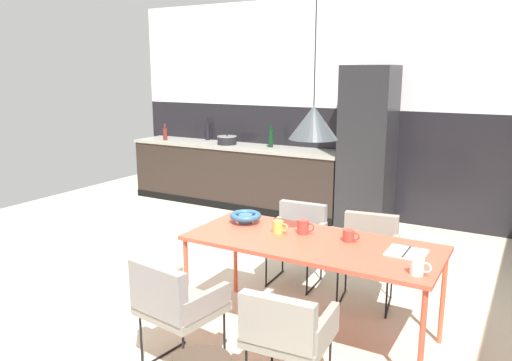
{
  "coord_description": "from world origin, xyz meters",
  "views": [
    {
      "loc": [
        2.22,
        -3.2,
        1.96
      ],
      "look_at": [
        -0.2,
        1.03,
        0.89
      ],
      "focal_mm": 35.23,
      "sensor_mm": 36.0,
      "label": 1
    }
  ],
  "objects_px": {
    "mug_short_terracotta": "(418,267)",
    "pendant_lamp_over_table_near": "(313,122)",
    "bottle_vinegar_dark": "(271,138)",
    "bottle_oil_tall": "(165,134)",
    "mug_white_ceramic": "(303,227)",
    "mug_tall_blue": "(278,227)",
    "armchair_head_of_table": "(368,246)",
    "cooking_pot": "(227,140)",
    "refrigerator_column": "(367,147)",
    "armchair_by_stool": "(298,232)",
    "mug_dark_espresso": "(349,236)",
    "open_book": "(407,253)",
    "bottle_spice_small": "(208,131)",
    "armchair_near_window": "(286,328)",
    "dining_table": "(311,247)",
    "armchair_facing_counter": "(173,300)",
    "fruit_bowl": "(245,216)"
  },
  "relations": [
    {
      "from": "mug_tall_blue",
      "to": "refrigerator_column",
      "type": "bearing_deg",
      "value": 94.33
    },
    {
      "from": "mug_tall_blue",
      "to": "bottle_spice_small",
      "type": "xyz_separation_m",
      "value": [
        -2.83,
        3.11,
        0.25
      ]
    },
    {
      "from": "armchair_near_window",
      "to": "dining_table",
      "type": "bearing_deg",
      "value": 99.0
    },
    {
      "from": "refrigerator_column",
      "to": "mug_dark_espresso",
      "type": "xyz_separation_m",
      "value": [
        0.75,
        -2.79,
        -0.23
      ]
    },
    {
      "from": "pendant_lamp_over_table_near",
      "to": "cooking_pot",
      "type": "bearing_deg",
      "value": 131.78
    },
    {
      "from": "armchair_by_stool",
      "to": "bottle_vinegar_dark",
      "type": "xyz_separation_m",
      "value": [
        -1.41,
        2.11,
        0.55
      ]
    },
    {
      "from": "bottle_vinegar_dark",
      "to": "bottle_oil_tall",
      "type": "bearing_deg",
      "value": -174.74
    },
    {
      "from": "armchair_facing_counter",
      "to": "fruit_bowl",
      "type": "bearing_deg",
      "value": 102.05
    },
    {
      "from": "dining_table",
      "to": "mug_dark_espresso",
      "type": "relative_size",
      "value": 14.71
    },
    {
      "from": "bottle_vinegar_dark",
      "to": "mug_tall_blue",
      "type": "bearing_deg",
      "value": -60.97
    },
    {
      "from": "armchair_near_window",
      "to": "mug_white_ceramic",
      "type": "distance_m",
      "value": 1.01
    },
    {
      "from": "refrigerator_column",
      "to": "bottle_spice_small",
      "type": "relative_size",
      "value": 5.9
    },
    {
      "from": "fruit_bowl",
      "to": "mug_tall_blue",
      "type": "bearing_deg",
      "value": -16.81
    },
    {
      "from": "refrigerator_column",
      "to": "mug_short_terracotta",
      "type": "xyz_separation_m",
      "value": [
        1.32,
        -3.17,
        -0.22
      ]
    },
    {
      "from": "armchair_by_stool",
      "to": "bottle_oil_tall",
      "type": "height_order",
      "value": "bottle_oil_tall"
    },
    {
      "from": "fruit_bowl",
      "to": "bottle_oil_tall",
      "type": "xyz_separation_m",
      "value": [
        -3.04,
        2.66,
        0.21
      ]
    },
    {
      "from": "bottle_vinegar_dark",
      "to": "mug_short_terracotta",
      "type": "bearing_deg",
      "value": -49.76
    },
    {
      "from": "armchair_by_stool",
      "to": "cooking_pot",
      "type": "bearing_deg",
      "value": -47.4
    },
    {
      "from": "mug_white_ceramic",
      "to": "cooking_pot",
      "type": "relative_size",
      "value": 0.48
    },
    {
      "from": "armchair_facing_counter",
      "to": "mug_white_ceramic",
      "type": "bearing_deg",
      "value": 73.75
    },
    {
      "from": "refrigerator_column",
      "to": "bottle_vinegar_dark",
      "type": "xyz_separation_m",
      "value": [
        -1.41,
        0.06,
        0.02
      ]
    },
    {
      "from": "armchair_near_window",
      "to": "refrigerator_column",
      "type": "bearing_deg",
      "value": 96.53
    },
    {
      "from": "armchair_head_of_table",
      "to": "pendant_lamp_over_table_near",
      "type": "height_order",
      "value": "pendant_lamp_over_table_near"
    },
    {
      "from": "refrigerator_column",
      "to": "pendant_lamp_over_table_near",
      "type": "distance_m",
      "value": 3.04
    },
    {
      "from": "mug_short_terracotta",
      "to": "pendant_lamp_over_table_near",
      "type": "height_order",
      "value": "pendant_lamp_over_table_near"
    },
    {
      "from": "armchair_head_of_table",
      "to": "bottle_spice_small",
      "type": "bearing_deg",
      "value": -44.54
    },
    {
      "from": "armchair_facing_counter",
      "to": "armchair_near_window",
      "type": "bearing_deg",
      "value": 15.39
    },
    {
      "from": "armchair_by_stool",
      "to": "mug_dark_espresso",
      "type": "bearing_deg",
      "value": 132.39
    },
    {
      "from": "armchair_head_of_table",
      "to": "bottle_vinegar_dark",
      "type": "height_order",
      "value": "bottle_vinegar_dark"
    },
    {
      "from": "mug_white_ceramic",
      "to": "mug_short_terracotta",
      "type": "distance_m",
      "value": 1.0
    },
    {
      "from": "armchair_near_window",
      "to": "open_book",
      "type": "relative_size",
      "value": 2.82
    },
    {
      "from": "armchair_by_stool",
      "to": "mug_short_terracotta",
      "type": "relative_size",
      "value": 5.8
    },
    {
      "from": "bottle_vinegar_dark",
      "to": "mug_white_ceramic",
      "type": "bearing_deg",
      "value": -57.72
    },
    {
      "from": "cooking_pot",
      "to": "bottle_oil_tall",
      "type": "relative_size",
      "value": 1.12
    },
    {
      "from": "armchair_by_stool",
      "to": "mug_dark_espresso",
      "type": "xyz_separation_m",
      "value": [
        0.75,
        -0.73,
        0.3
      ]
    },
    {
      "from": "cooking_pot",
      "to": "bottle_spice_small",
      "type": "bearing_deg",
      "value": 154.3
    },
    {
      "from": "armchair_by_stool",
      "to": "fruit_bowl",
      "type": "xyz_separation_m",
      "value": [
        -0.14,
        -0.71,
        0.31
      ]
    },
    {
      "from": "mug_tall_blue",
      "to": "mug_short_terracotta",
      "type": "distance_m",
      "value": 1.14
    },
    {
      "from": "refrigerator_column",
      "to": "dining_table",
      "type": "relative_size",
      "value": 1.1
    },
    {
      "from": "open_book",
      "to": "mug_short_terracotta",
      "type": "distance_m",
      "value": 0.37
    },
    {
      "from": "mug_short_terracotta",
      "to": "pendant_lamp_over_table_near",
      "type": "relative_size",
      "value": 0.09
    },
    {
      "from": "mug_short_terracotta",
      "to": "pendant_lamp_over_table_near",
      "type": "xyz_separation_m",
      "value": [
        -0.81,
        0.23,
        0.82
      ]
    },
    {
      "from": "cooking_pot",
      "to": "pendant_lamp_over_table_near",
      "type": "xyz_separation_m",
      "value": [
        2.61,
        -2.92,
        0.65
      ]
    },
    {
      "from": "mug_short_terracotta",
      "to": "bottle_vinegar_dark",
      "type": "xyz_separation_m",
      "value": [
        -2.73,
        3.22,
        0.24
      ]
    },
    {
      "from": "refrigerator_column",
      "to": "cooking_pot",
      "type": "distance_m",
      "value": 2.1
    },
    {
      "from": "refrigerator_column",
      "to": "mug_dark_espresso",
      "type": "relative_size",
      "value": 16.13
    },
    {
      "from": "dining_table",
      "to": "mug_white_ceramic",
      "type": "xyz_separation_m",
      "value": [
        -0.12,
        0.12,
        0.1
      ]
    },
    {
      "from": "armchair_head_of_table",
      "to": "armchair_by_stool",
      "type": "xyz_separation_m",
      "value": [
        -0.7,
        0.1,
        -0.02
      ]
    },
    {
      "from": "dining_table",
      "to": "armchair_head_of_table",
      "type": "height_order",
      "value": "armchair_head_of_table"
    },
    {
      "from": "armchair_facing_counter",
      "to": "pendant_lamp_over_table_near",
      "type": "bearing_deg",
      "value": 64.34
    }
  ]
}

